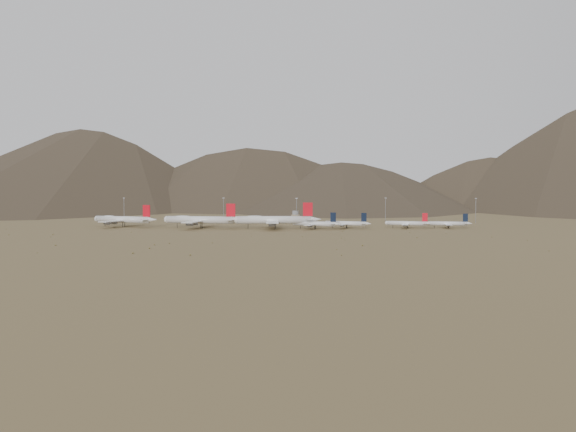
# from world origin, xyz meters

# --- Properties ---
(ground) EXTENTS (3000.00, 3000.00, 0.00)m
(ground) POSITION_xyz_m (0.00, 0.00, 0.00)
(ground) COLOR olive
(ground) RESTS_ON ground
(mountain_ridge) EXTENTS (4400.00, 1000.00, 300.00)m
(mountain_ridge) POSITION_xyz_m (0.00, 900.00, 150.00)
(mountain_ridge) COLOR brown
(mountain_ridge) RESTS_ON ground
(widebody_west) EXTENTS (67.13, 53.34, 20.63)m
(widebody_west) POSITION_xyz_m (-124.63, 33.19, 7.11)
(widebody_west) COLOR white
(widebody_west) RESTS_ON ground
(widebody_centre) EXTENTS (74.81, 58.09, 22.29)m
(widebody_centre) POSITION_xyz_m (-49.40, 22.62, 7.68)
(widebody_centre) COLOR white
(widebody_centre) RESTS_ON ground
(widebody_east) EXTENTS (78.21, 60.51, 23.25)m
(widebody_east) POSITION_xyz_m (17.22, 21.16, 8.02)
(widebody_east) COLOR white
(widebody_east) RESTS_ON ground
(narrowbody_a) EXTENTS (43.64, 32.51, 14.95)m
(narrowbody_a) POSITION_xyz_m (53.76, 19.12, 4.85)
(narrowbody_a) COLOR white
(narrowbody_a) RESTS_ON ground
(narrowbody_b) EXTENTS (41.60, 31.01, 14.27)m
(narrowbody_b) POSITION_xyz_m (81.50, 29.25, 4.63)
(narrowbody_b) COLOR white
(narrowbody_b) RESTS_ON ground
(narrowbody_c) EXTENTS (41.38, 30.28, 13.79)m
(narrowbody_c) POSITION_xyz_m (135.95, 36.88, 4.48)
(narrowbody_c) COLOR white
(narrowbody_c) RESTS_ON ground
(narrowbody_d) EXTENTS (40.10, 28.82, 13.23)m
(narrowbody_d) POSITION_xyz_m (172.66, 39.38, 4.29)
(narrowbody_d) COLOR white
(narrowbody_d) RESTS_ON ground
(control_tower) EXTENTS (8.00, 8.00, 12.00)m
(control_tower) POSITION_xyz_m (30.00, 120.00, 5.32)
(control_tower) COLOR gray
(control_tower) RESTS_ON ground
(mast_far_west) EXTENTS (2.00, 0.60, 25.70)m
(mast_far_west) POSITION_xyz_m (-153.59, 113.60, 14.20)
(mast_far_west) COLOR gray
(mast_far_west) RESTS_ON ground
(mast_west) EXTENTS (2.00, 0.60, 25.70)m
(mast_west) POSITION_xyz_m (-47.97, 124.98, 14.20)
(mast_west) COLOR gray
(mast_west) RESTS_ON ground
(mast_centre) EXTENTS (2.00, 0.60, 25.70)m
(mast_centre) POSITION_xyz_m (31.59, 111.62, 14.20)
(mast_centre) COLOR gray
(mast_centre) RESTS_ON ground
(mast_east) EXTENTS (2.00, 0.60, 25.70)m
(mast_east) POSITION_xyz_m (125.74, 135.54, 14.20)
(mast_east) COLOR gray
(mast_east) RESTS_ON ground
(mast_far_east) EXTENTS (2.00, 0.60, 25.70)m
(mast_far_east) POSITION_xyz_m (217.14, 122.20, 14.20)
(mast_far_east) COLOR gray
(mast_far_east) RESTS_ON ground
(desert_scrub) EXTENTS (417.09, 174.65, 0.96)m
(desert_scrub) POSITION_xyz_m (-5.79, -100.43, 0.34)
(desert_scrub) COLOR olive
(desert_scrub) RESTS_ON ground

